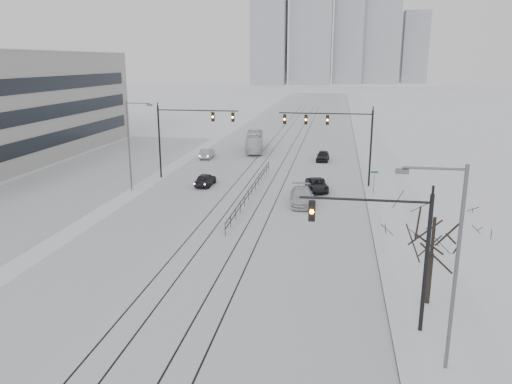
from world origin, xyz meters
name	(u,v)px	position (x,y,z in m)	size (l,w,h in m)	color
ground	(129,383)	(0.00, 0.00, 0.00)	(500.00, 500.00, 0.00)	white
road	(284,145)	(0.00, 60.00, 0.01)	(22.00, 260.00, 0.02)	silver
sidewalk_east	(373,147)	(13.50, 60.00, 0.08)	(5.00, 260.00, 0.16)	white
curb	(357,147)	(11.05, 60.00, 0.06)	(0.10, 260.00, 0.12)	gray
parking_strip	(87,176)	(-20.00, 35.00, 0.01)	(14.00, 60.00, 0.03)	silver
tram_rails	(266,173)	(0.00, 40.00, 0.02)	(5.30, 180.00, 0.01)	black
skyline	(336,27)	(5.02, 273.63, 30.65)	(96.00, 48.00, 72.00)	#949AA2
traffic_mast_near	(392,243)	(10.79, 6.00, 4.56)	(6.10, 0.37, 7.00)	black
traffic_mast_ne	(338,132)	(8.15, 34.99, 5.76)	(9.60, 0.37, 8.00)	black
traffic_mast_nw	(185,129)	(-8.52, 36.00, 5.57)	(9.10, 0.37, 8.00)	black
street_light_east	(450,257)	(12.70, 3.00, 5.21)	(2.73, 0.25, 9.00)	#595B60
street_light_west	(131,140)	(-12.20, 30.00, 5.21)	(2.73, 0.25, 9.00)	#595B60
bare_tree	(434,227)	(13.20, 9.00, 4.49)	(4.40, 4.40, 6.10)	black
median_fence	(252,190)	(0.00, 30.00, 0.53)	(0.06, 24.00, 1.00)	black
street_sign	(374,179)	(11.80, 32.00, 1.61)	(0.70, 0.06, 2.40)	#595B60
sedan_sb_inner	(205,180)	(-5.50, 32.94, 0.67)	(1.59, 3.94, 1.34)	black
sedan_sb_outer	(207,154)	(-9.21, 47.84, 0.66)	(1.40, 4.02, 1.32)	#95989C
sedan_nb_front	(317,185)	(6.21, 32.69, 0.62)	(2.06, 4.46, 1.24)	black
sedan_nb_right	(302,197)	(5.08, 27.52, 0.75)	(2.10, 5.16, 1.50)	silver
sedan_nb_far	(323,156)	(6.29, 48.55, 0.67)	(1.58, 3.92, 1.33)	black
box_truck	(255,142)	(-3.77, 54.31, 1.36)	(2.29, 9.79, 2.73)	silver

